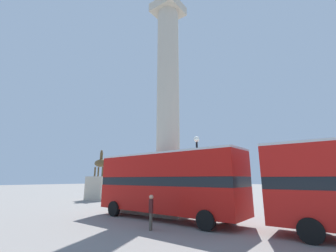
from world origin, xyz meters
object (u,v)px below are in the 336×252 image
(monument_column, at_px, (168,130))
(equestrian_statue, at_px, (100,185))
(pedestrian_near_lamp, at_px, (151,210))
(bus_b, at_px, (166,182))
(street_lamp, at_px, (198,172))

(monument_column, xyz_separation_m, equestrian_statue, (-12.33, 2.32, -4.97))
(equestrian_statue, height_order, pedestrian_near_lamp, equestrian_statue)
(equestrian_statue, bearing_deg, bus_b, -24.83)
(bus_b, bearing_deg, street_lamp, 54.57)
(bus_b, height_order, equestrian_statue, equestrian_statue)
(street_lamp, height_order, pedestrian_near_lamp, street_lamp)
(equestrian_statue, bearing_deg, street_lamp, -17.26)
(pedestrian_near_lamp, bearing_deg, bus_b, 170.10)
(monument_column, height_order, bus_b, monument_column)
(monument_column, xyz_separation_m, street_lamp, (3.76, -1.60, -3.77))
(street_lamp, relative_size, pedestrian_near_lamp, 3.21)
(monument_column, relative_size, pedestrian_near_lamp, 12.08)
(monument_column, relative_size, street_lamp, 3.76)
(street_lamp, bearing_deg, monument_column, 156.99)
(monument_column, distance_m, equestrian_statue, 13.50)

